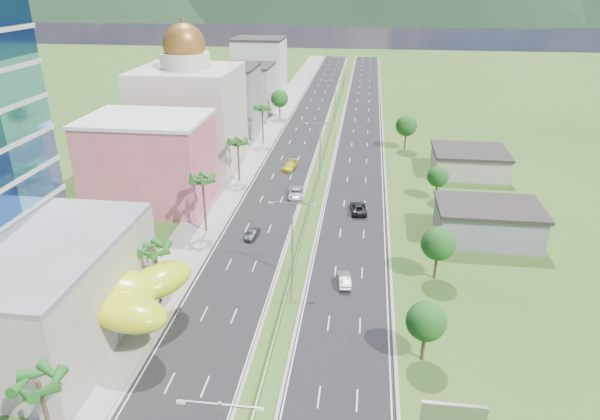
% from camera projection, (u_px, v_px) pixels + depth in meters
% --- Properties ---
extents(ground, '(500.00, 500.00, 0.00)m').
position_uv_depth(ground, '(281.00, 320.00, 63.15)').
color(ground, '#2D5119').
rests_on(ground, ground).
extents(road_left, '(11.00, 260.00, 0.04)m').
position_uv_depth(road_left, '(306.00, 124.00, 145.62)').
color(road_left, black).
rests_on(road_left, ground).
extents(road_right, '(11.00, 260.00, 0.04)m').
position_uv_depth(road_right, '(361.00, 125.00, 143.89)').
color(road_right, black).
rests_on(road_right, ground).
extents(sidewalk_left, '(7.00, 260.00, 0.12)m').
position_uv_depth(sidewalk_left, '(272.00, 122.00, 146.70)').
color(sidewalk_left, gray).
rests_on(sidewalk_left, ground).
extents(median_guardrail, '(0.10, 216.06, 0.76)m').
position_uv_depth(median_guardrail, '(328.00, 141.00, 128.18)').
color(median_guardrail, gray).
rests_on(median_guardrail, ground).
extents(streetlight_median_b, '(6.04, 0.25, 11.00)m').
position_uv_depth(streetlight_median_b, '(292.00, 232.00, 69.48)').
color(streetlight_median_b, gray).
rests_on(streetlight_median_b, ground).
extents(streetlight_median_c, '(6.04, 0.25, 11.00)m').
position_uv_depth(streetlight_median_c, '(320.00, 143.00, 105.75)').
color(streetlight_median_c, gray).
rests_on(streetlight_median_c, ground).
extents(streetlight_median_d, '(6.04, 0.25, 11.00)m').
position_uv_depth(streetlight_median_d, '(335.00, 96.00, 146.56)').
color(streetlight_median_d, gray).
rests_on(streetlight_median_d, ground).
extents(streetlight_median_e, '(6.04, 0.25, 11.00)m').
position_uv_depth(streetlight_median_e, '(344.00, 69.00, 187.37)').
color(streetlight_median_e, gray).
rests_on(streetlight_median_e, ground).
extents(lime_canopy, '(18.00, 15.00, 7.40)m').
position_uv_depth(lime_canopy, '(98.00, 290.00, 59.79)').
color(lime_canopy, '#C1CE14').
rests_on(lime_canopy, ground).
extents(pink_shophouse, '(20.00, 15.00, 15.00)m').
position_uv_depth(pink_shophouse, '(150.00, 163.00, 92.35)').
color(pink_shophouse, '#BF4E62').
rests_on(pink_shophouse, ground).
extents(domed_building, '(20.00, 20.00, 28.70)m').
position_uv_depth(domed_building, '(189.00, 110.00, 111.64)').
color(domed_building, beige).
rests_on(domed_building, ground).
extents(midrise_grey, '(16.00, 15.00, 16.00)m').
position_uv_depth(midrise_grey, '(225.00, 100.00, 135.56)').
color(midrise_grey, slate).
rests_on(midrise_grey, ground).
extents(midrise_beige, '(16.00, 15.00, 13.00)m').
position_uv_depth(midrise_beige, '(245.00, 89.00, 156.12)').
color(midrise_beige, '#A69C88').
rests_on(midrise_beige, ground).
extents(midrise_white, '(16.00, 15.00, 18.00)m').
position_uv_depth(midrise_white, '(260.00, 68.00, 175.97)').
color(midrise_white, silver).
rests_on(midrise_white, ground).
extents(shed_near, '(15.00, 10.00, 5.00)m').
position_uv_depth(shed_near, '(487.00, 224.00, 81.58)').
color(shed_near, slate).
rests_on(shed_near, ground).
extents(shed_far, '(14.00, 12.00, 4.40)m').
position_uv_depth(shed_far, '(469.00, 163.00, 108.68)').
color(shed_far, '#A69C88').
rests_on(shed_far, ground).
extents(palm_tree_a, '(3.60, 3.60, 9.10)m').
position_uv_depth(palm_tree_a, '(39.00, 385.00, 41.73)').
color(palm_tree_a, '#47301C').
rests_on(palm_tree_a, ground).
extents(palm_tree_b, '(3.60, 3.60, 8.10)m').
position_uv_depth(palm_tree_b, '(155.00, 251.00, 63.88)').
color(palm_tree_b, '#47301C').
rests_on(palm_tree_b, ground).
extents(palm_tree_c, '(3.60, 3.60, 9.60)m').
position_uv_depth(palm_tree_c, '(203.00, 181.00, 81.44)').
color(palm_tree_c, '#47301C').
rests_on(palm_tree_c, ground).
extents(palm_tree_d, '(3.60, 3.60, 8.60)m').
position_uv_depth(palm_tree_d, '(238.00, 144.00, 102.68)').
color(palm_tree_d, '#47301C').
rests_on(palm_tree_d, ground).
extents(palm_tree_e, '(3.60, 3.60, 9.40)m').
position_uv_depth(palm_tree_e, '(262.00, 110.00, 125.04)').
color(palm_tree_e, '#47301C').
rests_on(palm_tree_e, ground).
extents(leafy_tree_lfar, '(4.90, 4.90, 8.05)m').
position_uv_depth(leafy_tree_lfar, '(280.00, 99.00, 148.82)').
color(leafy_tree_lfar, '#47301C').
rests_on(leafy_tree_lfar, ground).
extents(leafy_tree_ra, '(4.20, 4.20, 6.90)m').
position_uv_depth(leafy_tree_ra, '(426.00, 321.00, 54.83)').
color(leafy_tree_ra, '#47301C').
rests_on(leafy_tree_ra, ground).
extents(leafy_tree_rb, '(4.55, 4.55, 7.47)m').
position_uv_depth(leafy_tree_rb, '(438.00, 244.00, 69.74)').
color(leafy_tree_rb, '#47301C').
rests_on(leafy_tree_rb, ground).
extents(leafy_tree_rc, '(3.85, 3.85, 6.33)m').
position_uv_depth(leafy_tree_rc, '(438.00, 177.00, 95.12)').
color(leafy_tree_rc, '#47301C').
rests_on(leafy_tree_rc, ground).
extents(leafy_tree_rd, '(4.90, 4.90, 8.05)m').
position_uv_depth(leafy_tree_rd, '(406.00, 126.00, 122.29)').
color(leafy_tree_rd, '#47301C').
rests_on(leafy_tree_rd, ground).
extents(mountain_ridge, '(860.00, 140.00, 90.00)m').
position_uv_depth(mountain_ridge, '(431.00, 21.00, 464.34)').
color(mountain_ridge, black).
rests_on(mountain_ridge, ground).
extents(car_dark_left, '(1.84, 4.07, 1.29)m').
position_uv_depth(car_dark_left, '(252.00, 234.00, 82.41)').
color(car_dark_left, black).
rests_on(car_dark_left, road_left).
extents(car_silver_mid_left, '(3.32, 6.14, 1.64)m').
position_uv_depth(car_silver_mid_left, '(296.00, 193.00, 97.28)').
color(car_silver_mid_left, '#AEB0B7').
rests_on(car_silver_mid_left, road_left).
extents(car_yellow_far_left, '(2.94, 5.60, 1.55)m').
position_uv_depth(car_yellow_far_left, '(290.00, 166.00, 111.25)').
color(car_yellow_far_left, gold).
rests_on(car_yellow_far_left, road_left).
extents(car_silver_right, '(2.02, 4.56, 1.45)m').
position_uv_depth(car_silver_right, '(344.00, 279.00, 70.02)').
color(car_silver_right, '#979A9E').
rests_on(car_silver_right, road_right).
extents(car_dark_far_right, '(3.19, 5.92, 1.58)m').
position_uv_depth(car_dark_far_right, '(358.00, 208.00, 91.24)').
color(car_dark_far_right, black).
rests_on(car_dark_far_right, road_right).
extents(motorcycle, '(0.79, 2.03, 1.27)m').
position_uv_depth(motorcycle, '(179.00, 309.00, 63.94)').
color(motorcycle, black).
rests_on(motorcycle, road_left).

